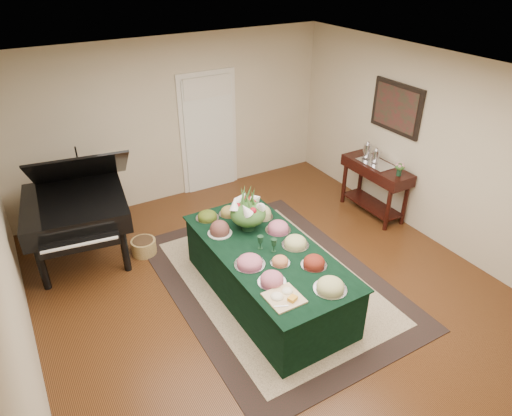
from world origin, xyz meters
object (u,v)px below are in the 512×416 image
buffet_table (267,273)px  grand_piano (76,207)px  floral_centerpiece (248,210)px  mahogany_sideboard (376,176)px

buffet_table → grand_piano: bearing=131.4°
floral_centerpiece → mahogany_sideboard: bearing=9.0°
floral_centerpiece → grand_piano: grand_piano is taller
mahogany_sideboard → floral_centerpiece: bearing=-171.0°
buffet_table → grand_piano: size_ratio=1.40×
floral_centerpiece → mahogany_sideboard: 2.62m
buffet_table → mahogany_sideboard: size_ratio=2.01×
buffet_table → floral_centerpiece: 0.82m
buffet_table → floral_centerpiece: size_ratio=5.18×
grand_piano → mahogany_sideboard: 4.52m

